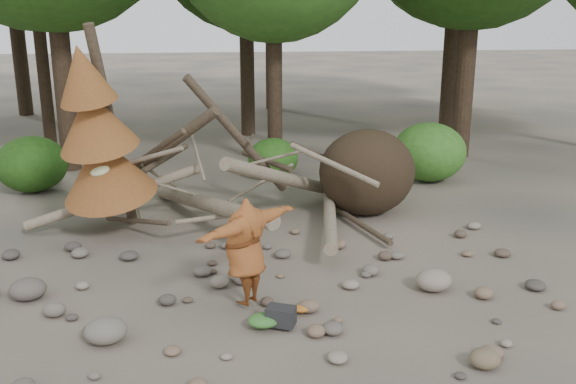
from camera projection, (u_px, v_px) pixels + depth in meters
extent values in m
plane|color=#514C44|center=(272.00, 301.00, 10.45)|extent=(120.00, 120.00, 0.00)
ellipsoid|color=#332619|center=(367.00, 172.00, 14.58)|extent=(2.20, 1.87, 1.98)
cylinder|color=gray|center=(208.00, 204.00, 13.71)|extent=(2.61, 5.11, 1.08)
cylinder|color=gray|center=(289.00, 180.00, 14.30)|extent=(3.18, 3.71, 1.90)
cylinder|color=brown|center=(153.00, 157.00, 14.19)|extent=(3.08, 1.91, 2.49)
cylinder|color=gray|center=(330.00, 211.00, 13.88)|extent=(1.13, 4.98, 0.43)
cylinder|color=brown|center=(238.00, 136.00, 14.49)|extent=(2.39, 1.03, 2.89)
cylinder|color=gray|center=(114.00, 197.00, 13.72)|extent=(3.71, 0.86, 1.20)
cylinder|color=#4C3F30|center=(137.00, 221.00, 13.41)|extent=(1.52, 1.70, 0.49)
cylinder|color=gray|center=(262.00, 182.00, 14.45)|extent=(1.57, 0.85, 0.69)
cylinder|color=#4C3F30|center=(328.00, 158.00, 15.00)|extent=(1.92, 1.25, 1.10)
cylinder|color=gray|center=(198.00, 156.00, 13.90)|extent=(0.37, 1.42, 0.85)
cylinder|color=#4C3F30|center=(360.00, 223.00, 13.72)|extent=(0.79, 2.54, 0.12)
cylinder|color=gray|center=(219.00, 217.00, 13.19)|extent=(1.78, 1.11, 0.29)
cylinder|color=#4C3F30|center=(112.00, 129.00, 13.12)|extent=(0.67, 1.13, 4.35)
cone|color=brown|center=(105.00, 166.00, 13.00)|extent=(2.06, 2.13, 1.86)
cone|color=brown|center=(94.00, 119.00, 12.51)|extent=(1.71, 1.78, 1.65)
cone|color=brown|center=(83.00, 73.00, 12.07)|extent=(1.23, 1.30, 1.41)
cylinder|color=#38281C|center=(57.00, 12.00, 17.68)|extent=(0.56, 0.56, 8.96)
cylinder|color=#38281C|center=(275.00, 45.00, 18.35)|extent=(0.44, 0.44, 7.14)
cylinder|color=#38281C|center=(470.00, 3.00, 19.30)|extent=(0.60, 0.60, 9.45)
cylinder|color=#38281C|center=(39.00, 32.00, 21.51)|extent=(0.42, 0.42, 7.56)
cylinder|color=#38281C|center=(246.00, 17.00, 22.86)|extent=(0.52, 0.52, 8.54)
cylinder|color=#38281C|center=(452.00, 22.00, 23.41)|extent=(0.50, 0.50, 8.12)
cylinder|color=#38281C|center=(14.00, 1.00, 27.13)|extent=(0.62, 0.62, 9.66)
cylinder|color=#38281C|center=(271.00, 12.00, 29.01)|extent=(0.54, 0.54, 8.75)
cylinder|color=#38281C|center=(465.00, 22.00, 29.71)|extent=(0.46, 0.46, 7.84)
ellipsoid|color=#255316|center=(32.00, 164.00, 16.47)|extent=(1.80, 1.80, 1.44)
ellipsoid|color=#31691E|center=(273.00, 158.00, 17.82)|extent=(1.40, 1.40, 1.12)
ellipsoid|color=#3D7D27|center=(429.00, 152.00, 17.49)|extent=(2.00, 2.00, 1.60)
imported|color=brown|center=(246.00, 251.00, 9.97)|extent=(1.95, 1.88, 1.73)
cylinder|color=tan|center=(100.00, 171.00, 9.43)|extent=(0.33, 0.34, 0.13)
cube|color=black|center=(281.00, 320.00, 9.52)|extent=(0.49, 0.42, 0.28)
ellipsoid|color=#38702C|center=(264.00, 323.00, 9.51)|extent=(0.48, 0.40, 0.18)
ellipsoid|color=#BB6820|center=(301.00, 311.00, 9.97)|extent=(0.28, 0.23, 0.10)
ellipsoid|color=slate|center=(106.00, 331.00, 9.11)|extent=(0.61, 0.55, 0.37)
ellipsoid|color=brown|center=(485.00, 359.00, 8.48)|extent=(0.42, 0.38, 0.25)
ellipsoid|color=gray|center=(434.00, 280.00, 10.79)|extent=(0.61, 0.55, 0.36)
ellipsoid|color=#5C544E|center=(28.00, 289.00, 10.46)|extent=(0.60, 0.54, 0.36)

